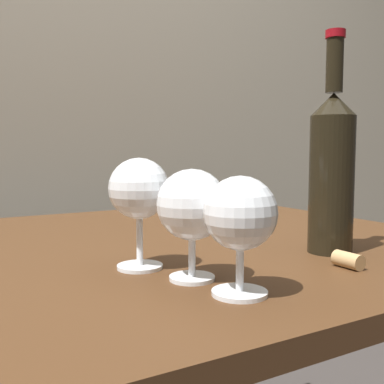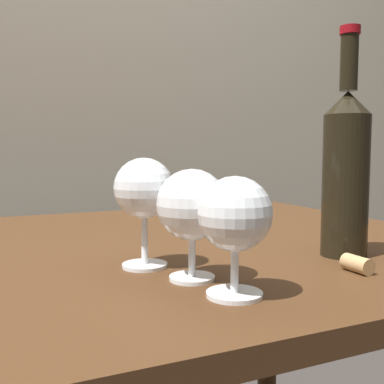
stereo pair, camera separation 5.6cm
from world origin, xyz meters
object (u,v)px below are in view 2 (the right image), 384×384
(wine_glass_white, at_px, (235,217))
(wine_glass_rose, at_px, (144,191))
(wine_bottle, at_px, (346,169))
(cork, at_px, (357,264))
(wine_glass_pinot, at_px, (192,207))

(wine_glass_white, relative_size, wine_glass_rose, 0.88)
(wine_bottle, height_order, cork, wine_bottle)
(cork, bearing_deg, wine_glass_pinot, 164.63)
(wine_glass_white, height_order, cork, wine_glass_white)
(wine_glass_white, relative_size, wine_bottle, 0.39)
(wine_glass_white, distance_m, wine_glass_rose, 0.17)
(wine_glass_white, distance_m, wine_glass_pinot, 0.08)
(wine_glass_white, distance_m, wine_bottle, 0.27)
(wine_glass_white, height_order, wine_glass_pinot, wine_glass_pinot)
(wine_glass_white, xyz_separation_m, wine_glass_pinot, (-0.02, 0.08, 0.00))
(wine_glass_rose, height_order, cork, wine_glass_rose)
(wine_glass_white, bearing_deg, wine_glass_pinot, 101.22)
(wine_glass_pinot, relative_size, cork, 3.30)
(wine_glass_white, xyz_separation_m, wine_bottle, (0.25, 0.10, 0.04))
(wine_bottle, xyz_separation_m, cork, (-0.05, -0.08, -0.12))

